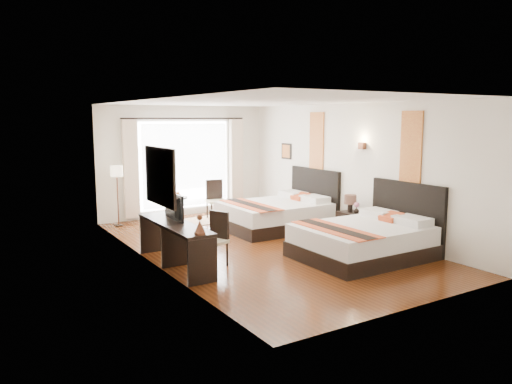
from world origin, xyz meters
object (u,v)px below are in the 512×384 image
bed_near (366,239)px  television (170,207)px  table_lamp (350,201)px  window_chair (216,207)px  fruit_bowl (177,196)px  side_table (177,209)px  vase (356,212)px  nightstand (352,225)px  bed_far (278,214)px  desk_chair (213,250)px  floor_lamp (117,175)px  console_desk (175,245)px

bed_near → television: 3.54m
table_lamp → window_chair: bearing=115.9°
table_lamp → fruit_bowl: 4.28m
bed_near → fruit_bowl: size_ratio=10.84×
bed_near → side_table: (-1.63, 4.81, -0.04)m
bed_near → vase: bed_near is taller
nightstand → side_table: size_ratio=0.96×
bed_near → television: bed_near is taller
fruit_bowl → window_chair: 1.01m
bed_far → fruit_bowl: bed_far is taller
fruit_bowl → table_lamp: bearing=-55.8°
side_table → window_chair: window_chair is taller
nightstand → table_lamp: 0.51m
television → side_table: size_ratio=1.37×
bed_near → desk_chair: bearing=159.8°
television → floor_lamp: 3.45m
bed_near → bed_far: (-0.01, 2.81, 0.00)m
vase → side_table: size_ratio=0.22×
bed_far → console_desk: 3.49m
vase → bed_near: bearing=-125.5°
vase → window_chair: size_ratio=0.13×
television → nightstand: bearing=-92.5°
desk_chair → window_chair: bearing=-139.7°
vase → desk_chair: size_ratio=0.14×
television → window_chair: (2.40, 2.93, -0.69)m
nightstand → desk_chair: size_ratio=0.61×
console_desk → television: (0.02, 0.24, 0.61)m
bed_near → television: (-3.13, 1.52, 0.65)m
nightstand → floor_lamp: size_ratio=0.40×
bed_near → vase: (0.79, 1.11, 0.23)m
bed_far → television: size_ratio=2.89×
vase → desk_chair: 3.41m
vase → console_desk: console_desk is taller
bed_near → floor_lamp: 5.88m
bed_near → desk_chair: 2.77m
bed_near → fruit_bowl: bearing=108.4°
side_table → desk_chair: bearing=-104.2°
vase → floor_lamp: 5.47m
vase → desk_chair: desk_chair is taller
vase → television: size_ratio=0.16×
desk_chair → fruit_bowl: size_ratio=4.36×
table_lamp → nightstand: bearing=-63.2°
console_desk → fruit_bowl: (1.54, 3.57, 0.23)m
nightstand → desk_chair: 3.43m
television → fruit_bowl: bearing=-23.2°
bed_near → side_table: size_ratio=3.93×
bed_near → table_lamp: bed_near is taller
nightstand → window_chair: size_ratio=0.58×
bed_far → table_lamp: 1.76m
console_desk → bed_near: bearing=-22.1°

